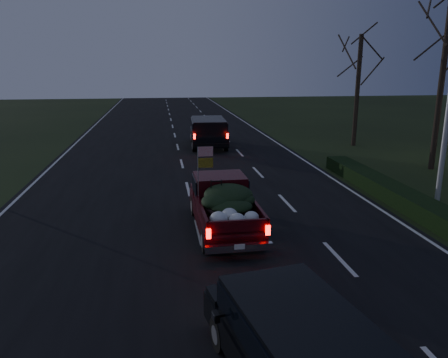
{
  "coord_description": "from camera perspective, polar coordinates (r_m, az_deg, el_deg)",
  "views": [
    {
      "loc": [
        -1.09,
        -12.85,
        5.09
      ],
      "look_at": [
        1.04,
        1.56,
        1.3
      ],
      "focal_mm": 35.0,
      "sensor_mm": 36.0,
      "label": 1
    }
  ],
  "objects": [
    {
      "name": "lead_suv",
      "position": [
        28.13,
        -2.06,
        6.47
      ],
      "size": [
        2.39,
        5.27,
        1.49
      ],
      "rotation": [
        0.0,
        0.0,
        -0.05
      ],
      "color": "black",
      "rests_on": "ground"
    },
    {
      "name": "road_asphalt",
      "position": [
        13.86,
        -3.32,
        -6.94
      ],
      "size": [
        14.0,
        120.0,
        0.02
      ],
      "primitive_type": "cube",
      "color": "black",
      "rests_on": "ground"
    },
    {
      "name": "rear_suv",
      "position": [
        7.26,
        9.84,
        -20.59
      ],
      "size": [
        2.5,
        4.52,
        1.23
      ],
      "rotation": [
        0.0,
        0.0,
        0.18
      ],
      "color": "black",
      "rests_on": "ground"
    },
    {
      "name": "bare_tree_far",
      "position": [
        29.66,
        17.27,
        14.22
      ],
      "size": [
        3.6,
        3.6,
        7.0
      ],
      "color": "black",
      "rests_on": "ground"
    },
    {
      "name": "ground",
      "position": [
        13.86,
        -3.32,
        -6.98
      ],
      "size": [
        120.0,
        120.0,
        0.0
      ],
      "primitive_type": "plane",
      "color": "black",
      "rests_on": "ground"
    },
    {
      "name": "hedge_row",
      "position": [
        18.79,
        20.18,
        -1.1
      ],
      "size": [
        1.0,
        10.0,
        0.6
      ],
      "primitive_type": "cube",
      "color": "black",
      "rests_on": "ground"
    },
    {
      "name": "pickup_truck",
      "position": [
        13.8,
        -0.03,
        -3.07
      ],
      "size": [
        1.85,
        4.64,
        2.42
      ],
      "rotation": [
        0.0,
        0.0,
        0.02
      ],
      "color": "#3B080E",
      "rests_on": "ground"
    },
    {
      "name": "bare_tree_mid",
      "position": [
        24.09,
        27.1,
        16.06
      ],
      "size": [
        3.6,
        3.6,
        8.5
      ],
      "color": "black",
      "rests_on": "ground"
    }
  ]
}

